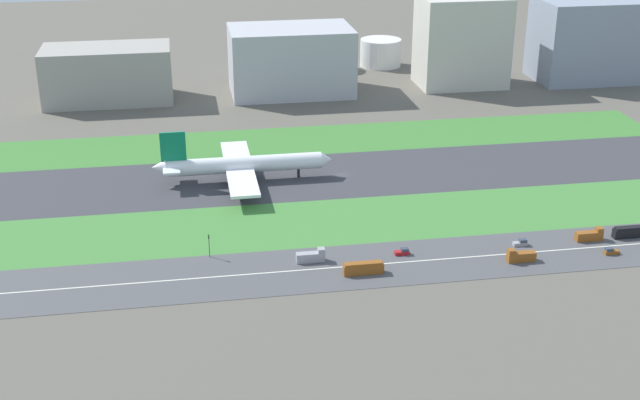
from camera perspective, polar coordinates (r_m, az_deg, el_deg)
ground_plane at (r=316.07m, az=1.45°, el=1.70°), size 800.00×800.00×0.00m
runway at (r=316.06m, az=1.45°, el=1.71°), size 280.00×46.00×0.10m
grass_median_north at (r=353.96m, az=0.19°, el=4.07°), size 280.00×36.00×0.10m
grass_median_south at (r=279.03m, az=3.05°, el=-1.29°), size 280.00×36.00×0.10m
highway at (r=250.99m, az=4.62°, el=-4.24°), size 280.00×28.00×0.10m
highway_centerline at (r=250.97m, az=4.62°, el=-4.23°), size 266.00×0.50×0.01m
airliner at (r=309.29m, az=-5.36°, el=2.36°), size 65.00×56.00×19.70m
bus_0 at (r=244.01m, az=2.91°, el=-4.56°), size 11.60×2.50×3.50m
car_0 at (r=256.18m, az=5.53°, el=-3.46°), size 4.40×1.80×2.00m
car_1 at (r=269.69m, az=18.82°, el=-3.26°), size 4.40×1.80×2.00m
truck_2 at (r=257.54m, az=13.22°, el=-3.67°), size 8.40×2.50×4.00m
car_2 at (r=267.66m, az=13.25°, el=-2.80°), size 4.40×1.80×2.00m
bus_1 at (r=282.67m, az=20.04°, el=-2.01°), size 11.60×2.50×3.50m
truck_0 at (r=276.43m, az=17.55°, el=-2.27°), size 8.40×2.50×4.00m
truck_1 at (r=250.57m, az=-0.58°, el=-3.79°), size 8.40×2.50×4.00m
traffic_light at (r=254.21m, az=-7.41°, el=-2.93°), size 0.36×0.50×7.20m
terminal_building at (r=417.04m, az=-13.98°, el=8.15°), size 59.05×30.53×25.66m
hangar_building at (r=418.45m, az=-1.96°, el=9.29°), size 58.41×36.80×31.84m
office_tower at (r=436.47m, az=9.44°, el=10.39°), size 42.81×28.59×44.08m
cargo_warehouse at (r=462.76m, az=17.49°, el=10.15°), size 53.37×34.86×40.81m
fuel_tank_west at (r=463.05m, az=-3.76°, el=9.45°), size 22.92×22.92×13.92m
fuel_tank_centre at (r=466.99m, az=0.08°, el=9.68°), size 21.54×21.54×14.99m
fuel_tank_east at (r=473.51m, az=4.06°, el=9.78°), size 22.20×22.20×14.62m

